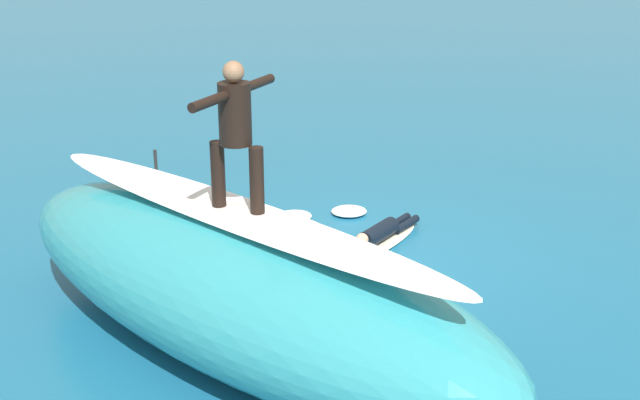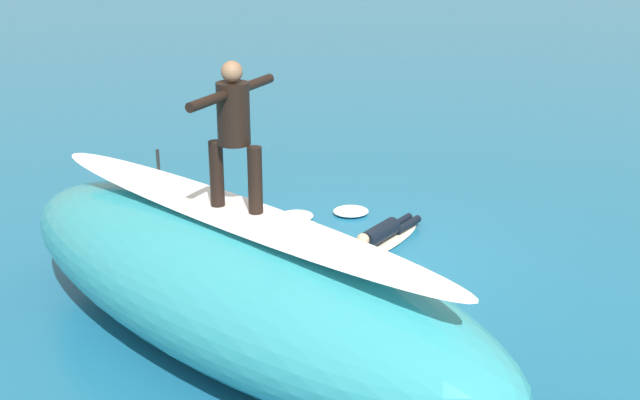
{
  "view_description": "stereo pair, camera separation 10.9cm",
  "coord_description": "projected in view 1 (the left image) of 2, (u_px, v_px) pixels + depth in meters",
  "views": [
    {
      "loc": [
        -5.1,
        10.26,
        5.21
      ],
      "look_at": [
        0.03,
        1.12,
        1.36
      ],
      "focal_mm": 47.35,
      "sensor_mm": 36.0,
      "label": 1
    },
    {
      "loc": [
        -5.19,
        10.21,
        5.21
      ],
      "look_at": [
        0.03,
        1.12,
        1.36
      ],
      "focal_mm": 47.35,
      "sensor_mm": 36.0,
      "label": 2
    }
  ],
  "objects": [
    {
      "name": "foam_patch_mid",
      "position": [
        293.0,
        217.0,
        14.23
      ],
      "size": [
        0.81,
        0.86,
        0.09
      ],
      "primitive_type": "ellipsoid",
      "rotation": [
        0.0,
        0.0,
        1.15
      ],
      "color": "white",
      "rests_on": "ground_plane"
    },
    {
      "name": "surfboard_riding",
      "position": [
        238.0,
        213.0,
        9.44
      ],
      "size": [
        2.17,
        0.65,
        0.1
      ],
      "primitive_type": "ellipsoid",
      "rotation": [
        0.0,
        0.0,
        0.05
      ],
      "color": "silver",
      "rests_on": "wave_crest"
    },
    {
      "name": "surfer_riding",
      "position": [
        235.0,
        125.0,
        9.09
      ],
      "size": [
        0.66,
        1.58,
        1.67
      ],
      "rotation": [
        0.0,
        0.0,
        0.05
      ],
      "color": "black",
      "rests_on": "surfboard_riding"
    },
    {
      "name": "surfboard_paddling",
      "position": [
        378.0,
        243.0,
        13.18
      ],
      "size": [
        0.72,
        2.15,
        0.06
      ],
      "primitive_type": "ellipsoid",
      "rotation": [
        0.0,
        0.0,
        1.47
      ],
      "color": "#EAE5C6",
      "rests_on": "ground_plane"
    },
    {
      "name": "surfer_paddling",
      "position": [
        383.0,
        231.0,
        13.23
      ],
      "size": [
        0.43,
        1.66,
        0.3
      ],
      "rotation": [
        0.0,
        0.0,
        1.47
      ],
      "color": "black",
      "rests_on": "surfboard_paddling"
    },
    {
      "name": "wave_foam_lip",
      "position": [
        233.0,
        212.0,
        9.51
      ],
      "size": [
        6.59,
        2.34,
        0.08
      ],
      "primitive_type": "ellipsoid",
      "rotation": [
        0.0,
        0.0,
        -0.23
      ],
      "color": "white",
      "rests_on": "wave_crest"
    },
    {
      "name": "foam_patch_near",
      "position": [
        349.0,
        211.0,
        14.43
      ],
      "size": [
        0.82,
        0.81,
        0.11
      ],
      "primitive_type": "ellipsoid",
      "rotation": [
        0.0,
        0.0,
        0.64
      ],
      "color": "white",
      "rests_on": "ground_plane"
    },
    {
      "name": "wave_crest",
      "position": [
        236.0,
        286.0,
        9.83
      ],
      "size": [
        8.08,
        4.13,
        1.77
      ],
      "primitive_type": "ellipsoid",
      "rotation": [
        0.0,
        0.0,
        -0.23
      ],
      "color": "teal",
      "rests_on": "ground_plane"
    },
    {
      "name": "buoy_marker",
      "position": [
        157.0,
        188.0,
        14.85
      ],
      "size": [
        0.58,
        0.58,
        0.99
      ],
      "color": "yellow",
      "rests_on": "ground_plane"
    },
    {
      "name": "ground_plane",
      "position": [
        358.0,
        264.0,
        12.54
      ],
      "size": [
        120.0,
        120.0,
        0.0
      ],
      "primitive_type": "plane",
      "color": "#196084"
    }
  ]
}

